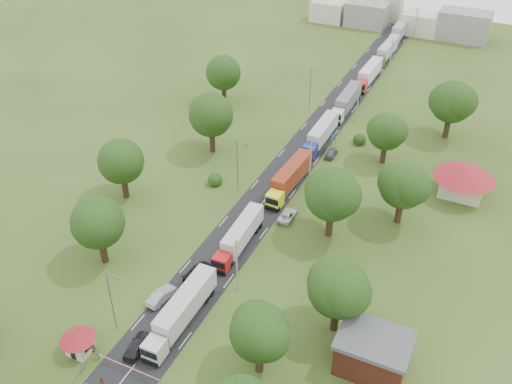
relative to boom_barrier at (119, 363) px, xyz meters
The scene contains 41 objects.
ground 25.05m from the boom_barrier, 86.89° to the left, with size 260.00×260.00×0.00m, color #2F4416.
road 45.03m from the boom_barrier, 88.27° to the left, with size 8.00×200.00×0.04m, color black.
boom_barrier is the anchor object (origin of this frame).
guard_booth 5.98m from the boom_barrier, behind, with size 4.40×4.40×3.45m.
info_sign 60.39m from the boom_barrier, 83.76° to the left, with size 0.12×3.10×4.10m.
pole_1 19.63m from the boom_barrier, 69.14° to the left, with size 1.60×0.24×9.00m.
pole_2 46.66m from the boom_barrier, 81.52° to the left, with size 1.60×0.24×9.00m.
pole_3 74.41m from the boom_barrier, 84.71° to the left, with size 1.60×0.24×9.00m.
pole_4 102.30m from the boom_barrier, 86.15° to the left, with size 1.60×0.24×9.00m.
pole_5 130.24m from the boom_barrier, 86.98° to the left, with size 1.60×0.24×9.00m.
lamp_0 7.91m from the boom_barrier, 128.59° to the left, with size 2.03×0.22×10.00m.
lamp_1 40.47m from the boom_barrier, 95.70° to the left, with size 2.03×0.22×10.00m.
lamp_2 75.25m from the boom_barrier, 93.05° to the left, with size 2.03×0.22×10.00m.
tree_2 17.86m from the boom_barrier, 24.96° to the left, with size 8.00×8.00×10.10m.
tree_3 28.11m from the boom_barrier, 38.79° to the left, with size 8.80×8.80×11.07m.
tree_4 38.62m from the boom_barrier, 67.81° to the left, with size 9.60×9.60×12.05m.
tree_5 49.47m from the boom_barrier, 61.59° to the left, with size 8.80×8.80×11.07m.
tree_6 62.58m from the boom_barrier, 74.79° to the left, with size 8.00×8.00×10.10m.
tree_7 79.63m from the boom_barrier, 71.37° to the left, with size 9.60×9.60×12.05m.
tree_10 21.36m from the boom_barrier, 132.02° to the left, with size 8.80×8.80×11.07m.
tree_11 37.10m from the boom_barrier, 124.41° to the left, with size 8.80×8.80×11.07m.
tree_12 52.73m from the boom_barrier, 106.28° to the left, with size 9.60×9.60×12.05m.
tree_13 73.99m from the boom_barrier, 107.90° to the left, with size 8.80×8.80×11.07m.
house_brick 30.34m from the boom_barrier, 25.42° to the left, with size 8.60×6.60×5.20m.
house_cream 63.37m from the boom_barrier, 60.31° to the left, with size 10.08×10.08×5.80m.
distant_town 135.04m from the boom_barrier, 89.13° to the left, with size 52.00×8.00×8.00m.
church 143.10m from the boom_barrier, 91.06° to the left, with size 5.00×5.00×12.30m.
truck_0 10.15m from the boom_barrier, 72.00° to the left, with size 2.61×14.95×4.14m.
truck_1 26.80m from the boom_barrier, 83.63° to the left, with size 2.78×13.77×3.81m.
truck_2 44.71m from the boom_barrier, 85.23° to the left, with size 3.15×15.03×4.15m.
truck_3 61.95m from the boom_barrier, 86.92° to the left, with size 2.55×14.63×4.06m.
truck_4 78.13m from the boom_barrier, 87.50° to the left, with size 2.77×15.04×4.17m.
truck_5 94.75m from the boom_barrier, 87.78° to the left, with size 2.79×14.94×4.14m.
truck_6 111.40m from the boom_barrier, 88.16° to the left, with size 2.78×14.24×3.94m.
truck_7 128.91m from the boom_barrier, 88.66° to the left, with size 2.62×15.30×4.24m.
car_lane_front 3.34m from the boom_barrier, 83.85° to the left, with size 1.93×4.81×1.64m, color black.
car_lane_mid 11.95m from the boom_barrier, 97.90° to the left, with size 1.69×4.86×1.60m, color #9B9EA3.
car_lane_rear 18.10m from the boom_barrier, 88.87° to the left, with size 2.11×5.19×1.51m, color black.
car_verge_near 36.91m from the boom_barrier, 79.29° to the left, with size 2.23×4.83×1.34m, color silver.
car_verge_far 58.44m from the boom_barrier, 83.26° to the left, with size 1.68×4.18×1.42m, color #515459.
pedestrian_booth 4.61m from the boom_barrier, behind, with size 0.91×0.71×1.88m, color gray.
Camera 1 is at (32.45, -58.19, 56.65)m, focal length 40.00 mm.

